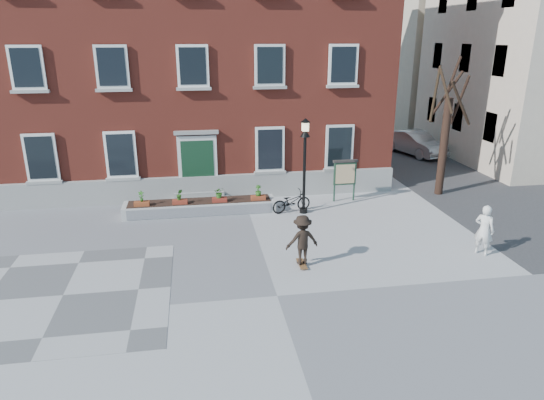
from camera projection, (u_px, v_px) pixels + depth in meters
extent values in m
plane|color=#9D9DA0|center=(277.00, 296.00, 13.71)|extent=(100.00, 100.00, 0.00)
cube|color=#57575A|center=(63.00, 295.00, 13.74)|extent=(6.00, 6.00, 0.01)
imported|color=black|center=(291.00, 202.00, 20.11)|extent=(1.82, 1.03, 0.90)
imported|color=#B9BCBE|center=(415.00, 143.00, 29.76)|extent=(2.74, 4.63, 1.44)
imported|color=silver|center=(484.00, 230.00, 16.07)|extent=(0.72, 0.75, 1.74)
cube|color=#963629|center=(192.00, 56.00, 24.55)|extent=(18.00, 10.00, 12.00)
cube|color=#979692|center=(199.00, 188.00, 21.53)|extent=(18.00, 0.24, 1.10)
cube|color=gray|center=(200.00, 199.00, 21.55)|extent=(2.60, 0.80, 0.20)
cube|color=gray|center=(199.00, 193.00, 21.63)|extent=(2.20, 0.50, 0.20)
cube|color=silver|center=(198.00, 164.00, 21.21)|extent=(1.70, 0.12, 2.50)
cube|color=#12331E|center=(198.00, 166.00, 21.20)|extent=(1.40, 0.06, 2.30)
cube|color=gray|center=(196.00, 133.00, 20.72)|extent=(1.90, 0.25, 0.15)
cube|color=white|center=(41.00, 157.00, 20.04)|extent=(1.30, 0.10, 2.00)
cube|color=black|center=(41.00, 158.00, 20.00)|extent=(1.08, 0.04, 1.78)
cube|color=#9A9995|center=(45.00, 182.00, 20.33)|extent=(1.44, 0.20, 0.12)
cube|color=white|center=(27.00, 68.00, 18.88)|extent=(1.30, 0.10, 1.70)
cube|color=black|center=(27.00, 68.00, 18.84)|extent=(1.08, 0.04, 1.48)
cube|color=#9A9A95|center=(30.00, 92.00, 19.12)|extent=(1.44, 0.20, 0.12)
cube|color=white|center=(121.00, 155.00, 20.53)|extent=(1.30, 0.10, 2.00)
cube|color=black|center=(121.00, 155.00, 20.48)|extent=(1.08, 0.04, 1.78)
cube|color=#A8A8A3|center=(123.00, 179.00, 20.82)|extent=(1.44, 0.20, 0.12)
cube|color=silver|center=(112.00, 67.00, 19.37)|extent=(1.30, 0.10, 1.70)
cube|color=black|center=(112.00, 67.00, 19.32)|extent=(1.08, 0.04, 1.48)
cube|color=#A5A49F|center=(114.00, 90.00, 19.61)|extent=(1.44, 0.20, 0.12)
cube|color=white|center=(193.00, 66.00, 19.85)|extent=(1.30, 0.10, 1.70)
cube|color=black|center=(193.00, 66.00, 19.81)|extent=(1.08, 0.04, 1.48)
cube|color=#A8A8A3|center=(194.00, 89.00, 20.09)|extent=(1.44, 0.20, 0.12)
cube|color=white|center=(270.00, 149.00, 21.50)|extent=(1.30, 0.10, 2.00)
cube|color=black|center=(270.00, 149.00, 21.45)|extent=(1.08, 0.04, 1.78)
cube|color=gray|center=(270.00, 173.00, 21.79)|extent=(1.44, 0.20, 0.12)
cube|color=silver|center=(270.00, 65.00, 20.34)|extent=(1.30, 0.10, 1.70)
cube|color=black|center=(270.00, 65.00, 20.29)|extent=(1.08, 0.04, 1.48)
cube|color=gray|center=(270.00, 88.00, 20.58)|extent=(1.44, 0.20, 0.12)
cube|color=silver|center=(339.00, 147.00, 21.99)|extent=(1.30, 0.10, 2.00)
cube|color=black|center=(340.00, 147.00, 21.94)|extent=(1.08, 0.04, 1.78)
cube|color=gray|center=(339.00, 170.00, 22.27)|extent=(1.44, 0.20, 0.12)
cube|color=white|center=(343.00, 65.00, 20.82)|extent=(1.30, 0.10, 1.70)
cube|color=black|center=(344.00, 65.00, 20.78)|extent=(1.08, 0.04, 1.48)
cube|color=#A5A49F|center=(343.00, 86.00, 21.06)|extent=(1.44, 0.20, 0.12)
cube|color=silver|center=(200.00, 207.00, 20.06)|extent=(6.20, 1.10, 0.50)
cube|color=#B3B3B3|center=(200.00, 212.00, 19.53)|extent=(5.80, 0.02, 0.40)
cube|color=black|center=(200.00, 201.00, 19.97)|extent=(5.80, 0.90, 0.06)
cube|color=brown|center=(142.00, 204.00, 19.36)|extent=(0.60, 0.25, 0.20)
imported|color=#2B6C20|center=(141.00, 196.00, 19.26)|extent=(0.24, 0.24, 0.45)
cube|color=maroon|center=(180.00, 202.00, 19.59)|extent=(0.60, 0.25, 0.20)
imported|color=#295D1C|center=(179.00, 194.00, 19.48)|extent=(0.25, 0.25, 0.45)
cube|color=maroon|center=(220.00, 200.00, 19.83)|extent=(0.60, 0.25, 0.20)
imported|color=#2C601C|center=(219.00, 192.00, 19.73)|extent=(0.40, 0.40, 0.45)
cube|color=#953B20|center=(258.00, 198.00, 20.07)|extent=(0.60, 0.25, 0.20)
imported|color=#29601C|center=(258.00, 191.00, 19.97)|extent=(0.25, 0.25, 0.45)
cylinder|color=black|center=(444.00, 147.00, 21.84)|extent=(0.36, 0.36, 4.40)
cylinder|color=#311F16|center=(460.00, 100.00, 21.25)|extent=(0.12, 1.12, 2.23)
cylinder|color=black|center=(447.00, 93.00, 21.60)|extent=(1.18, 0.49, 1.97)
cylinder|color=black|center=(435.00, 94.00, 21.34)|extent=(0.88, 1.14, 2.35)
cylinder|color=#2F2014|center=(446.00, 91.00, 20.78)|extent=(0.60, 0.77, 1.90)
cylinder|color=black|center=(461.00, 103.00, 20.63)|extent=(1.39, 0.55, 1.95)
cylinder|color=#301E15|center=(454.00, 75.00, 20.97)|extent=(0.43, 0.48, 1.58)
cube|color=#3D3D40|center=(408.00, 146.00, 32.35)|extent=(8.00, 36.00, 0.01)
cube|color=beige|center=(444.00, 42.00, 38.64)|extent=(10.00, 11.00, 13.00)
cube|color=black|center=(491.00, 127.00, 24.97)|extent=(0.08, 1.00, 1.50)
cube|color=black|center=(458.00, 117.00, 27.96)|extent=(0.08, 1.00, 1.50)
cube|color=black|center=(432.00, 109.00, 30.95)|extent=(0.08, 1.00, 1.50)
cube|color=black|center=(500.00, 61.00, 23.91)|extent=(0.08, 1.00, 1.50)
cube|color=black|center=(466.00, 58.00, 26.90)|extent=(0.08, 1.00, 1.50)
cube|color=black|center=(438.00, 56.00, 29.89)|extent=(0.08, 1.00, 1.50)
cube|color=black|center=(444.00, 0.00, 28.86)|extent=(0.08, 1.00, 1.50)
cylinder|color=black|center=(303.00, 210.00, 20.12)|extent=(0.32, 0.32, 0.20)
cylinder|color=black|center=(304.00, 176.00, 19.63)|extent=(0.12, 0.12, 3.20)
cone|color=black|center=(305.00, 133.00, 19.07)|extent=(0.40, 0.40, 0.30)
cube|color=beige|center=(305.00, 127.00, 18.99)|extent=(0.24, 0.24, 0.34)
cone|color=black|center=(305.00, 120.00, 18.91)|extent=(0.40, 0.40, 0.16)
cylinder|color=#1A3527|center=(335.00, 182.00, 21.25)|extent=(0.08, 0.08, 1.80)
cylinder|color=#193223|center=(354.00, 181.00, 21.38)|extent=(0.08, 0.08, 1.80)
cube|color=#1B3625|center=(345.00, 174.00, 21.20)|extent=(1.00, 0.10, 1.00)
cube|color=beige|center=(345.00, 174.00, 21.14)|extent=(0.85, 0.02, 0.85)
cube|color=#332E2C|center=(346.00, 161.00, 21.02)|extent=(1.10, 0.16, 0.10)
cube|color=brown|center=(302.00, 264.00, 15.51)|extent=(0.22, 0.78, 0.03)
cylinder|color=black|center=(301.00, 269.00, 15.25)|extent=(0.03, 0.05, 0.05)
cylinder|color=black|center=(306.00, 268.00, 15.28)|extent=(0.03, 0.05, 0.05)
cylinder|color=black|center=(297.00, 261.00, 15.77)|extent=(0.03, 0.05, 0.05)
cylinder|color=black|center=(303.00, 261.00, 15.80)|extent=(0.03, 0.05, 0.05)
imported|color=black|center=(302.00, 240.00, 15.24)|extent=(1.12, 0.73, 1.63)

